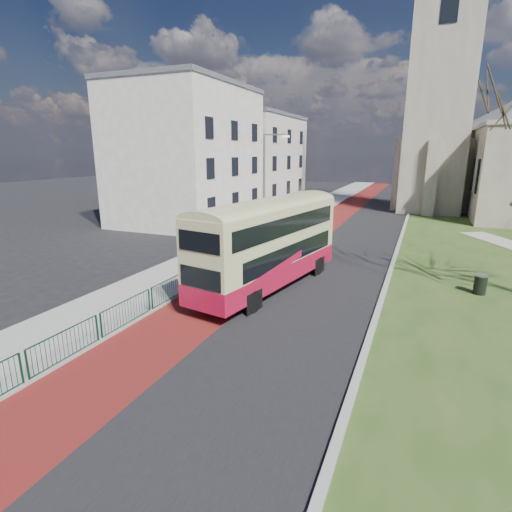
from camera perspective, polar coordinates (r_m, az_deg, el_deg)
The scene contains 13 objects.
ground at distance 15.79m, azimuth -7.99°, elevation -10.78°, with size 160.00×160.00×0.00m, color black.
road_carriageway at distance 33.42m, azimuth 12.00°, elevation 2.73°, with size 9.00×120.00×0.01m, color black.
bus_lane at distance 34.00m, azimuth 7.53°, elevation 3.13°, with size 3.40×120.00×0.01m, color #591414.
pavement_west at distance 35.15m, azimuth 1.54°, elevation 3.72°, with size 4.00×120.00×0.12m, color gray.
kerb_west at distance 34.49m, azimuth 4.65°, elevation 3.47°, with size 0.25×120.00×0.13m, color #999993.
kerb_east at distance 34.86m, azimuth 20.08°, elevation 2.74°, with size 0.25×80.00×0.13m, color #999993.
pedestrian_railing at distance 20.21m, azimuth -9.52°, elevation -3.38°, with size 0.07×24.00×1.12m.
gothic_church at distance 50.85m, azimuth 30.28°, elevation 20.03°, with size 16.38×18.00×40.00m.
street_block_near at distance 40.35m, azimuth -9.69°, elevation 14.16°, with size 10.30×14.30×13.00m.
street_block_far at distance 54.58m, azimuth -0.45°, elevation 13.66°, with size 10.30×16.30×11.50m.
streetlamp at distance 32.48m, azimuth 1.39°, elevation 10.88°, with size 2.13×0.18×8.00m.
bus at distance 19.83m, azimuth 1.91°, elevation 2.27°, with size 4.29×10.69×4.36m.
litter_bin at distance 22.19m, azimuth 29.38°, elevation -3.54°, with size 0.81×0.81×0.98m.
Camera 1 is at (7.43, -12.19, 6.76)m, focal length 28.00 mm.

